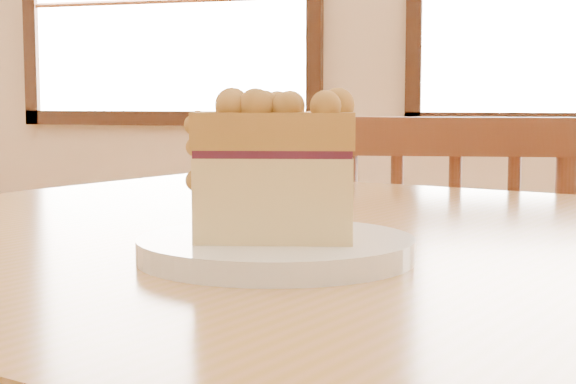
{
  "coord_description": "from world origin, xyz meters",
  "views": [
    {
      "loc": [
        0.14,
        -0.51,
        0.86
      ],
      "look_at": [
        -0.04,
        0.11,
        0.8
      ],
      "focal_mm": 55.0,
      "sensor_mm": 36.0,
      "label": 1
    }
  ],
  "objects_px": {
    "cafe_chair_main": "(446,371)",
    "cake_slice": "(275,164)",
    "plate": "(276,249)",
    "cafe_table_main": "(472,364)"
  },
  "relations": [
    {
      "from": "cafe_chair_main",
      "to": "cake_slice",
      "type": "xyz_separation_m",
      "value": [
        -0.03,
        -0.81,
        0.39
      ]
    },
    {
      "from": "cafe_chair_main",
      "to": "plate",
      "type": "bearing_deg",
      "value": 78.11
    },
    {
      "from": "cafe_chair_main",
      "to": "cake_slice",
      "type": "distance_m",
      "value": 0.9
    },
    {
      "from": "cafe_table_main",
      "to": "cafe_chair_main",
      "type": "distance_m",
      "value": 0.75
    },
    {
      "from": "cafe_table_main",
      "to": "cake_slice",
      "type": "bearing_deg",
      "value": -125.28
    },
    {
      "from": "plate",
      "to": "cake_slice",
      "type": "distance_m",
      "value": 0.06
    },
    {
      "from": "cafe_table_main",
      "to": "cafe_chair_main",
      "type": "height_order",
      "value": "cafe_chair_main"
    },
    {
      "from": "cafe_table_main",
      "to": "plate",
      "type": "bearing_deg",
      "value": -125.16
    },
    {
      "from": "cafe_chair_main",
      "to": "plate",
      "type": "height_order",
      "value": "cafe_chair_main"
    },
    {
      "from": "plate",
      "to": "cafe_table_main",
      "type": "bearing_deg",
      "value": 37.71
    }
  ]
}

